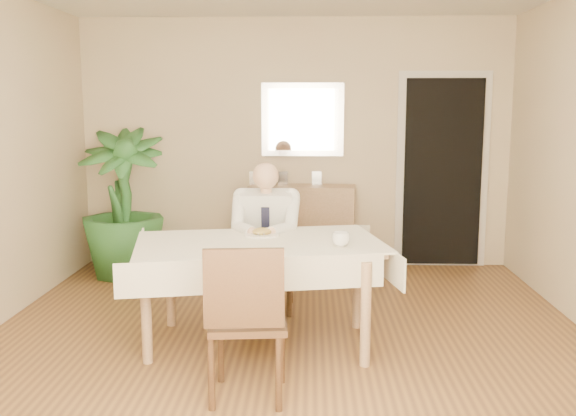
{
  "coord_description": "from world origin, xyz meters",
  "views": [
    {
      "loc": [
        0.16,
        -4.29,
        1.69
      ],
      "look_at": [
        0.0,
        0.35,
        0.95
      ],
      "focal_mm": 40.0,
      "sensor_mm": 36.0,
      "label": 1
    }
  ],
  "objects_px": {
    "chair_near": "(246,314)",
    "potted_palm": "(122,203)",
    "chair_far": "(268,245)",
    "coffee_mug": "(341,239)",
    "sideboard": "(302,227)",
    "seated_man": "(265,233)",
    "dining_table": "(259,253)"
  },
  "relations": [
    {
      "from": "chair_far",
      "to": "chair_near",
      "type": "height_order",
      "value": "chair_far"
    },
    {
      "from": "dining_table",
      "to": "coffee_mug",
      "type": "height_order",
      "value": "coffee_mug"
    },
    {
      "from": "seated_man",
      "to": "potted_palm",
      "type": "bearing_deg",
      "value": 140.55
    },
    {
      "from": "coffee_mug",
      "to": "seated_man",
      "type": "bearing_deg",
      "value": 127.75
    },
    {
      "from": "sideboard",
      "to": "chair_near",
      "type": "bearing_deg",
      "value": -89.86
    },
    {
      "from": "chair_near",
      "to": "potted_palm",
      "type": "bearing_deg",
      "value": 113.5
    },
    {
      "from": "dining_table",
      "to": "chair_far",
      "type": "distance_m",
      "value": 0.9
    },
    {
      "from": "chair_near",
      "to": "seated_man",
      "type": "bearing_deg",
      "value": 84.75
    },
    {
      "from": "coffee_mug",
      "to": "potted_palm",
      "type": "xyz_separation_m",
      "value": [
        -2.07,
        1.97,
        -0.06
      ]
    },
    {
      "from": "seated_man",
      "to": "coffee_mug",
      "type": "height_order",
      "value": "seated_man"
    },
    {
      "from": "chair_far",
      "to": "potted_palm",
      "type": "height_order",
      "value": "potted_palm"
    },
    {
      "from": "sideboard",
      "to": "potted_palm",
      "type": "distance_m",
      "value": 1.85
    },
    {
      "from": "dining_table",
      "to": "chair_near",
      "type": "height_order",
      "value": "chair_near"
    },
    {
      "from": "seated_man",
      "to": "dining_table",
      "type": "bearing_deg",
      "value": -90.0
    },
    {
      "from": "chair_far",
      "to": "coffee_mug",
      "type": "xyz_separation_m",
      "value": [
        0.56,
        -1.02,
        0.27
      ]
    },
    {
      "from": "dining_table",
      "to": "chair_near",
      "type": "distance_m",
      "value": 0.93
    },
    {
      "from": "sideboard",
      "to": "chair_far",
      "type": "bearing_deg",
      "value": -96.37
    },
    {
      "from": "seated_man",
      "to": "sideboard",
      "type": "bearing_deg",
      "value": 80.53
    },
    {
      "from": "chair_far",
      "to": "sideboard",
      "type": "relative_size",
      "value": 0.86
    },
    {
      "from": "chair_near",
      "to": "potted_palm",
      "type": "relative_size",
      "value": 0.63
    },
    {
      "from": "chair_far",
      "to": "coffee_mug",
      "type": "bearing_deg",
      "value": -65.72
    },
    {
      "from": "dining_table",
      "to": "potted_palm",
      "type": "xyz_separation_m",
      "value": [
        -1.51,
        1.84,
        0.07
      ]
    },
    {
      "from": "seated_man",
      "to": "coffee_mug",
      "type": "xyz_separation_m",
      "value": [
        0.56,
        -0.73,
        0.11
      ]
    },
    {
      "from": "chair_near",
      "to": "chair_far",
      "type": "bearing_deg",
      "value": 84.76
    },
    {
      "from": "seated_man",
      "to": "potted_palm",
      "type": "height_order",
      "value": "potted_palm"
    },
    {
      "from": "dining_table",
      "to": "seated_man",
      "type": "bearing_deg",
      "value": 78.56
    },
    {
      "from": "sideboard",
      "to": "coffee_mug",
      "type": "bearing_deg",
      "value": -77.81
    },
    {
      "from": "sideboard",
      "to": "potted_palm",
      "type": "xyz_separation_m",
      "value": [
        -1.78,
        -0.39,
        0.3
      ]
    },
    {
      "from": "chair_far",
      "to": "coffee_mug",
      "type": "distance_m",
      "value": 1.2
    },
    {
      "from": "chair_near",
      "to": "dining_table",
      "type": "bearing_deg",
      "value": 84.7
    },
    {
      "from": "chair_far",
      "to": "coffee_mug",
      "type": "relative_size",
      "value": 7.79
    },
    {
      "from": "dining_table",
      "to": "sideboard",
      "type": "distance_m",
      "value": 2.25
    }
  ]
}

